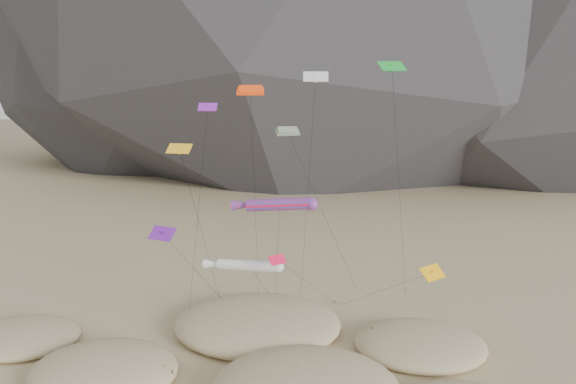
# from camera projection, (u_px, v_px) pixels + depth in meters

# --- Properties ---
(kite_stakes) EXTENTS (24.25, 6.78, 0.30)m
(kite_stakes) POSITION_uv_depth(u_px,v_px,m) (287.00, 301.00, 62.76)
(kite_stakes) COLOR #3F2D1E
(kite_stakes) RESTS_ON ground
(rainbow_tube_kite) EXTENTS (8.14, 9.92, 14.54)m
(rainbow_tube_kite) POSITION_uv_depth(u_px,v_px,m) (276.00, 205.00, 50.60)
(rainbow_tube_kite) COLOR #ED1949
(rainbow_tube_kite) RESTS_ON ground
(white_tube_kite) EXTENTS (7.37, 13.63, 9.68)m
(white_tube_kite) POSITION_uv_depth(u_px,v_px,m) (245.00, 265.00, 48.62)
(white_tube_kite) COLOR silver
(white_tube_kite) RESTS_ON ground
(orange_parafoil) EXTENTS (2.45, 11.57, 24.22)m
(orange_parafoil) POSITION_uv_depth(u_px,v_px,m) (251.00, 94.00, 49.51)
(orange_parafoil) COLOR #FF420D
(orange_parafoil) RESTS_ON ground
(multi_parafoil) EXTENTS (8.61, 14.22, 20.61)m
(multi_parafoil) POSITION_uv_depth(u_px,v_px,m) (289.00, 135.00, 49.89)
(multi_parafoil) COLOR #DF4A17
(multi_parafoil) RESTS_ON ground
(delta_kites) EXTENTS (25.89, 19.16, 26.20)m
(delta_kites) POSITION_uv_depth(u_px,v_px,m) (286.00, 171.00, 48.71)
(delta_kites) COLOR yellow
(delta_kites) RESTS_ON ground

